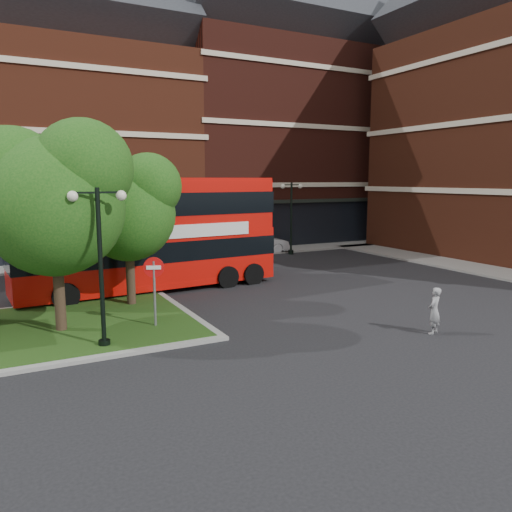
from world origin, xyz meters
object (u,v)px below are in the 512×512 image
car_silver (55,258)px  woman (434,311)px  car_white (257,243)px  bus (149,226)px

car_silver → woman: bearing=-151.7°
car_silver → car_white: bearing=-89.3°
woman → car_silver: 21.86m
bus → woman: 13.19m
bus → car_white: bus is taller
bus → woman: bearing=-63.3°
woman → car_silver: size_ratio=0.43×
woman → car_white: bearing=-122.4°
woman → car_white: 19.64m
woman → car_white: size_ratio=0.36×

